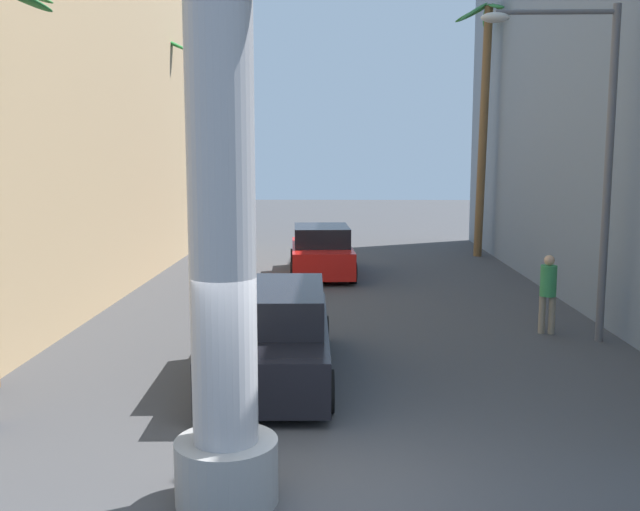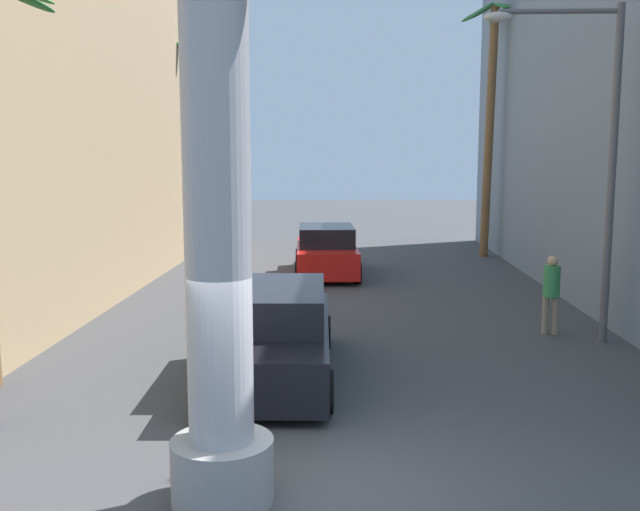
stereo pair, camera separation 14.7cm
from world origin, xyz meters
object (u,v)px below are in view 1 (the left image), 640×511
(palm_tree_far_right, at_px, (484,102))
(palm_tree_far_left, at_px, (157,131))
(street_lamp, at_px, (587,139))
(pedestrian_mid_right, at_px, (548,288))
(car_far, at_px, (321,252))
(car_lead, at_px, (272,334))

(palm_tree_far_right, distance_m, palm_tree_far_left, 11.81)
(street_lamp, distance_m, pedestrian_mid_right, 3.19)
(car_far, relative_size, palm_tree_far_right, 0.49)
(palm_tree_far_left, xyz_separation_m, pedestrian_mid_right, (10.76, -10.08, -3.62))
(car_far, height_order, palm_tree_far_left, palm_tree_far_left)
(car_far, relative_size, palm_tree_far_left, 0.57)
(car_lead, bearing_deg, palm_tree_far_left, 111.48)
(car_lead, xyz_separation_m, car_far, (0.61, 10.49, -0.00))
(car_far, height_order, palm_tree_far_right, palm_tree_far_right)
(street_lamp, xyz_separation_m, car_lead, (-6.04, -2.50, -3.35))
(car_lead, distance_m, palm_tree_far_left, 14.66)
(street_lamp, relative_size, palm_tree_far_right, 0.72)
(car_lead, height_order, palm_tree_far_left, palm_tree_far_left)
(palm_tree_far_left, bearing_deg, palm_tree_far_right, 8.13)
(car_lead, bearing_deg, car_far, 86.67)
(street_lamp, relative_size, palm_tree_far_left, 0.84)
(palm_tree_far_right, relative_size, palm_tree_far_left, 1.16)
(car_lead, relative_size, pedestrian_mid_right, 3.04)
(street_lamp, xyz_separation_m, palm_tree_far_right, (0.42, 12.32, 1.61))
(car_far, relative_size, pedestrian_mid_right, 2.69)
(street_lamp, relative_size, car_lead, 1.30)
(pedestrian_mid_right, bearing_deg, street_lamp, -51.57)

